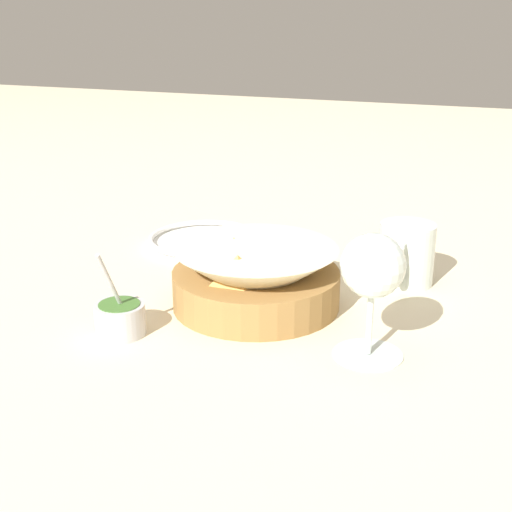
{
  "coord_description": "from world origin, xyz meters",
  "views": [
    {
      "loc": [
        0.77,
        0.33,
        0.37
      ],
      "look_at": [
        -0.02,
        0.04,
        0.07
      ],
      "focal_mm": 50.0,
      "sensor_mm": 36.0,
      "label": 1
    }
  ],
  "objects_px": {
    "sauce_cup": "(120,317)",
    "beer_mug": "(406,256)",
    "side_plate": "(205,240)",
    "food_basket": "(256,280)",
    "wine_glass": "(373,271)"
  },
  "relations": [
    {
      "from": "sauce_cup",
      "to": "beer_mug",
      "type": "xyz_separation_m",
      "value": [
        -0.28,
        0.29,
        0.02
      ]
    },
    {
      "from": "food_basket",
      "to": "wine_glass",
      "type": "distance_m",
      "value": 0.2
    },
    {
      "from": "food_basket",
      "to": "side_plate",
      "type": "height_order",
      "value": "food_basket"
    },
    {
      "from": "sauce_cup",
      "to": "wine_glass",
      "type": "bearing_deg",
      "value": 99.69
    },
    {
      "from": "wine_glass",
      "to": "beer_mug",
      "type": "bearing_deg",
      "value": 179.49
    },
    {
      "from": "sauce_cup",
      "to": "food_basket",
      "type": "bearing_deg",
      "value": 138.01
    },
    {
      "from": "sauce_cup",
      "to": "side_plate",
      "type": "distance_m",
      "value": 0.33
    },
    {
      "from": "sauce_cup",
      "to": "side_plate",
      "type": "bearing_deg",
      "value": -172.85
    },
    {
      "from": "food_basket",
      "to": "wine_glass",
      "type": "height_order",
      "value": "wine_glass"
    },
    {
      "from": "sauce_cup",
      "to": "beer_mug",
      "type": "bearing_deg",
      "value": 134.09
    },
    {
      "from": "sauce_cup",
      "to": "beer_mug",
      "type": "height_order",
      "value": "sauce_cup"
    },
    {
      "from": "food_basket",
      "to": "sauce_cup",
      "type": "bearing_deg",
      "value": -41.99
    },
    {
      "from": "sauce_cup",
      "to": "side_plate",
      "type": "xyz_separation_m",
      "value": [
        -0.33,
        -0.04,
        -0.01
      ]
    },
    {
      "from": "sauce_cup",
      "to": "beer_mug",
      "type": "relative_size",
      "value": 1.01
    },
    {
      "from": "wine_glass",
      "to": "side_plate",
      "type": "height_order",
      "value": "wine_glass"
    }
  ]
}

